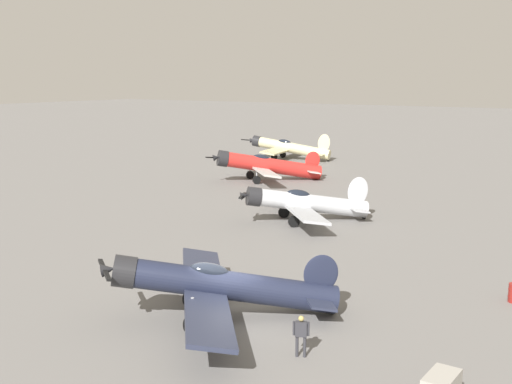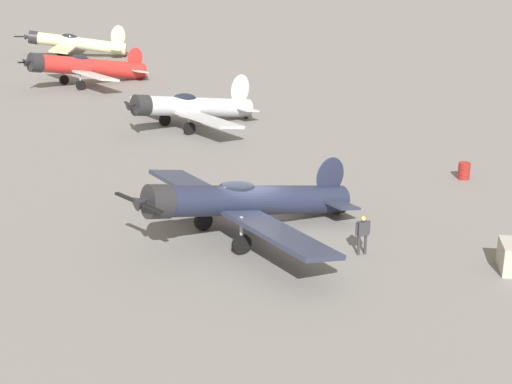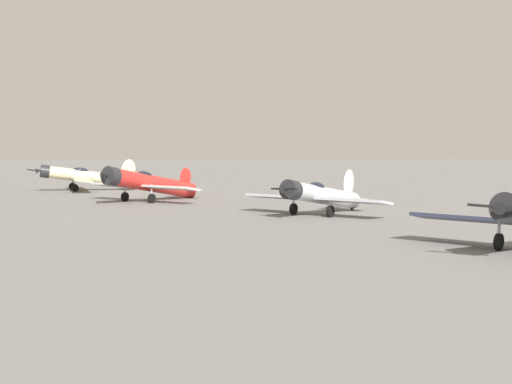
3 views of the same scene
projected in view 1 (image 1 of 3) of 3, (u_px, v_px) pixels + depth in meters
ground_plane at (231, 318)px, 27.29m from camera, size 400.00×400.00×0.00m
airplane_foreground at (219, 285)px, 26.97m from camera, size 9.69×10.39×2.95m
airplane_mid_apron at (303, 203)px, 45.27m from camera, size 9.18×9.22×3.18m
airplane_far_line at (266, 165)px, 63.04m from camera, size 9.93×9.93×3.22m
airplane_outer_stand at (288, 147)px, 79.52m from camera, size 11.16×10.90×3.39m
ground_crew_mechanic at (301, 332)px, 23.39m from camera, size 0.56×0.38×1.57m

